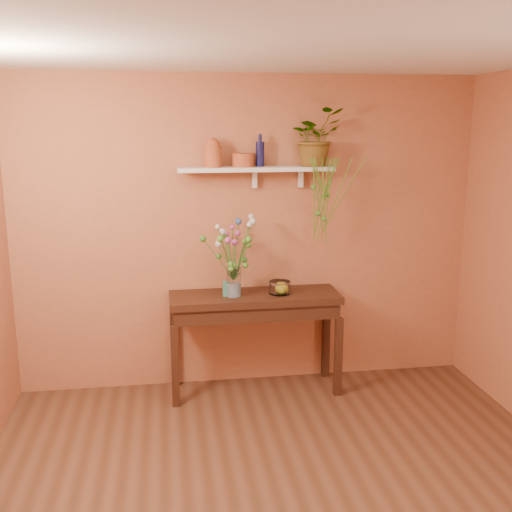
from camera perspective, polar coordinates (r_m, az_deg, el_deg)
name	(u,v)px	position (r m, az deg, el deg)	size (l,w,h in m)	color
room	(298,299)	(3.34, 4.01, -4.05)	(4.04, 4.04, 2.70)	brown
sideboard	(255,308)	(5.16, -0.12, -4.97)	(1.44, 0.46, 0.87)	#3B1D13
wall_shelf	(257,169)	(5.07, 0.13, 8.18)	(1.30, 0.24, 0.19)	white
terracotta_jug	(213,153)	(5.01, -4.09, 9.67)	(0.15, 0.15, 0.24)	#BA4C35
terracotta_pot	(243,160)	(5.06, -1.22, 9.05)	(0.18, 0.18, 0.11)	#BA4C35
blue_bottle	(260,153)	(5.08, 0.39, 9.68)	(0.08, 0.08, 0.27)	#13143F
spider_plant	(315,137)	(5.15, 5.62, 11.12)	(0.43, 0.37, 0.48)	#3E7728
plant_fronds	(324,197)	(5.04, 6.40, 5.56)	(0.49, 0.30, 0.74)	#3E7728
glass_vase	(234,284)	(5.03, -2.10, -2.68)	(0.12, 0.12, 0.25)	white
bouquet	(233,242)	(4.94, -2.18, 1.33)	(0.46, 0.50, 0.54)	#386B28
glass_bowl	(280,288)	(5.13, 2.26, -3.04)	(0.18, 0.18, 0.11)	white
lemon	(281,289)	(5.11, 2.41, -3.10)	(0.09, 0.09, 0.09)	yellow
carton	(227,289)	(5.06, -2.79, -3.11)	(0.06, 0.05, 0.13)	teal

